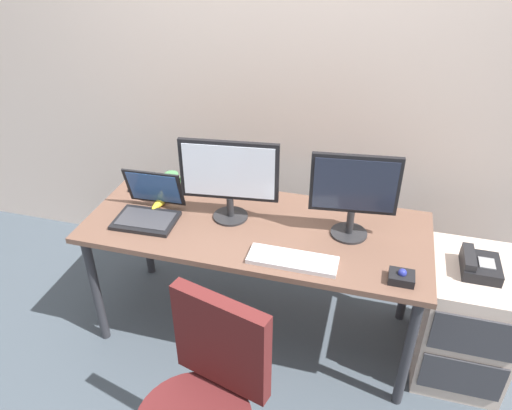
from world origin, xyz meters
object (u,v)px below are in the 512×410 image
at_px(cell_phone, 135,185).
at_px(trackball_mouse, 402,277).
at_px(desk_phone, 479,265).
at_px(monitor_side, 354,191).
at_px(laptop, 149,208).
at_px(coffee_mug, 172,181).
at_px(monitor_main, 229,175).
at_px(keyboard, 293,260).
at_px(banana, 162,201).
at_px(file_cabinet, 463,319).

bearing_deg(cell_phone, trackball_mouse, -38.22).
relative_size(desk_phone, monitor_side, 0.46).
height_order(laptop, coffee_mug, laptop).
height_order(laptop, trackball_mouse, laptop).
height_order(desk_phone, monitor_main, monitor_main).
distance_m(monitor_main, keyboard, 0.53).
relative_size(laptop, trackball_mouse, 2.93).
height_order(trackball_mouse, banana, trackball_mouse).
relative_size(file_cabinet, monitor_main, 1.31).
xyz_separation_m(monitor_side, laptop, (-1.02, -0.11, -0.20)).
height_order(cell_phone, banana, banana).
distance_m(keyboard, cell_phone, 1.11).
xyz_separation_m(desk_phone, keyboard, (-0.83, -0.25, 0.05)).
bearing_deg(banana, monitor_side, -1.09).
xyz_separation_m(desk_phone, coffee_mug, (-1.63, 0.23, 0.08)).
relative_size(monitor_side, coffee_mug, 4.72).
xyz_separation_m(desk_phone, cell_phone, (-1.85, 0.19, 0.04)).
bearing_deg(monitor_main, trackball_mouse, -17.96).
bearing_deg(cell_phone, desk_phone, -27.55).
xyz_separation_m(file_cabinet, cell_phone, (-1.86, 0.18, 0.40)).
height_order(monitor_side, coffee_mug, monitor_side).
distance_m(file_cabinet, laptop, 1.70).
distance_m(monitor_side, banana, 1.03).
bearing_deg(banana, laptop, -94.45).
bearing_deg(banana, file_cabinet, -1.37).
bearing_deg(desk_phone, keyboard, -163.30).
bearing_deg(monitor_main, cell_phone, 165.12).
height_order(monitor_side, keyboard, monitor_side).
bearing_deg(keyboard, trackball_mouse, -0.49).
distance_m(coffee_mug, banana, 0.18).
bearing_deg(monitor_side, coffee_mug, 169.23).
distance_m(monitor_side, trackball_mouse, 0.45).
xyz_separation_m(file_cabinet, coffee_mug, (-1.64, 0.21, 0.44)).
bearing_deg(file_cabinet, monitor_side, 178.16).
height_order(monitor_main, keyboard, monitor_main).
relative_size(monitor_side, banana, 2.28).
height_order(trackball_mouse, coffee_mug, coffee_mug).
height_order(monitor_main, laptop, monitor_main).
xyz_separation_m(laptop, banana, (0.01, 0.13, -0.03)).
relative_size(file_cabinet, trackball_mouse, 5.88).
bearing_deg(monitor_side, banana, 178.91).
relative_size(monitor_side, laptop, 1.35).
height_order(monitor_main, trackball_mouse, monitor_main).
xyz_separation_m(monitor_side, keyboard, (-0.22, -0.29, -0.24)).
xyz_separation_m(file_cabinet, monitor_side, (-0.62, 0.02, 0.64)).
xyz_separation_m(monitor_main, cell_phone, (-0.63, 0.17, -0.24)).
xyz_separation_m(keyboard, laptop, (-0.79, 0.17, 0.04)).
bearing_deg(laptop, monitor_side, 6.44).
relative_size(monitor_main, keyboard, 1.20).
xyz_separation_m(file_cabinet, laptop, (-1.63, -0.09, 0.45)).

